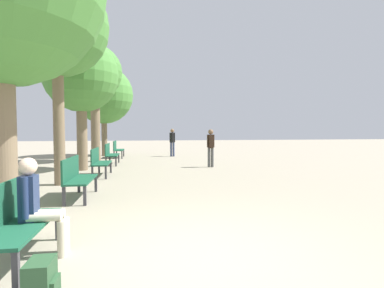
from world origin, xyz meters
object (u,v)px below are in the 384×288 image
Objects in this scene: bench_row_1 at (77,175)px; backpack at (41,282)px; bench_row_2 at (99,160)px; bench_row_0 at (12,219)px; pedestrian_near at (172,141)px; bench_row_4 at (117,148)px; bench_row_3 at (110,153)px; tree_row_2 at (81,76)px; pedestrian_mid at (211,145)px; tree_row_1 at (57,27)px; tree_row_4 at (104,95)px; person_seated at (39,204)px; tree_row_3 at (95,74)px.

backpack is (0.62, -4.33, -0.34)m from bench_row_1.
bench_row_0 is at bearing -90.00° from bench_row_2.
pedestrian_near is (3.16, 13.83, 0.40)m from bench_row_0.
bench_row_4 is (0.00, 6.77, 0.00)m from bench_row_2.
bench_row_0 is 10.16m from bench_row_3.
bench_row_4 is 0.29× the size of tree_row_2.
backpack is 15.01m from pedestrian_near.
tree_row_1 is at bearing -147.48° from pedestrian_mid.
bench_row_1 is 0.28× the size of tree_row_4.
bench_row_3 is 10.00m from person_seated.
bench_row_2 and bench_row_3 have the same top height.
tree_row_4 is (-0.87, 8.12, 3.12)m from bench_row_2.
tree_row_1 is 7.70m from backpack.
person_seated is (1.11, -11.51, -3.67)m from tree_row_3.
tree_row_3 reaches higher than bench_row_0.
bench_row_3 is 4.86m from pedestrian_near.
bench_row_3 is at bearing -79.63° from tree_row_4.
bench_row_0 and bench_row_2 have the same top height.
bench_row_3 is at bearing -90.00° from bench_row_4.
tree_row_2 reaches higher than pedestrian_near.
person_seated reaches higher than bench_row_2.
pedestrian_near is at bearing 77.96° from person_seated.
tree_row_1 is at bearing 103.45° from backpack.
person_seated reaches higher than bench_row_3.
bench_row_3 is at bearing 90.00° from bench_row_2.
bench_row_1 is at bearing 98.13° from backpack.
pedestrian_near reaches higher than pedestrian_mid.
tree_row_2 is at bearing -99.60° from bench_row_4.
person_seated is 3.09× the size of backpack.
tree_row_2 reaches higher than bench_row_4.
bench_row_1 is at bearing -90.00° from bench_row_2.
bench_row_2 and bench_row_4 have the same top height.
bench_row_4 is at bearing 80.40° from tree_row_2.
tree_row_2 is (-0.87, 8.42, 3.13)m from bench_row_0.
backpack is (1.49, -15.84, -3.46)m from tree_row_4.
tree_row_2 reaches higher than person_seated.
bench_row_2 is 6.26m from tree_row_3.
bench_row_0 is 1.18m from backpack.
backpack is 0.25× the size of pedestrian_near.
bench_row_1 is 1.00× the size of bench_row_4.
pedestrian_mid is at bearing 64.16° from person_seated.
person_seated is (1.11, -5.10, -3.83)m from tree_row_1.
bench_row_1 is 0.29× the size of tree_row_2.
pedestrian_mid is at bearing -30.93° from tree_row_3.
backpack is at bearing -83.29° from tree_row_3.
bench_row_3 is (0.00, 6.77, 0.00)m from bench_row_1.
bench_row_0 is at bearing -84.12° from tree_row_2.
tree_row_3 is (-0.87, 1.51, 3.80)m from bench_row_3.
pedestrian_near is (4.03, 5.41, -2.73)m from tree_row_2.
tree_row_4 reaches higher than pedestrian_mid.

